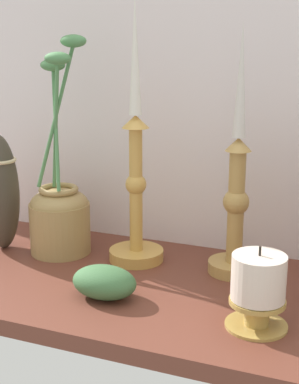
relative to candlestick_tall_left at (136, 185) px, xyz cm
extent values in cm
cube|color=brown|center=(11.66, -7.57, -13.88)|extent=(100.00, 36.00, 2.40)
cube|color=white|center=(11.66, 10.93, 19.82)|extent=(120.00, 2.00, 65.00)
cylinder|color=gold|center=(0.00, 0.00, -11.78)|extent=(8.88, 8.88, 1.80)
cylinder|color=gold|center=(0.00, 0.00, -0.88)|extent=(2.10, 2.10, 20.00)
sphere|color=gold|center=(0.00, 0.00, 0.12)|extent=(3.36, 3.36, 3.36)
cone|color=gold|center=(0.00, 0.00, 10.12)|extent=(4.30, 4.30, 2.00)
cone|color=white|center=(0.00, 0.00, 19.91)|extent=(1.98, 1.98, 17.57)
cylinder|color=#B78C49|center=(15.99, 1.02, -11.78)|extent=(7.91, 7.91, 1.80)
cylinder|color=#B78C49|center=(15.99, 1.02, -2.19)|extent=(2.49, 2.49, 17.39)
sphere|color=#B78C49|center=(15.99, 1.02, -1.32)|extent=(3.98, 3.98, 3.98)
cone|color=#B78C49|center=(15.99, 1.02, 7.51)|extent=(3.94, 3.94, 2.00)
cone|color=silver|center=(15.99, 1.02, 16.70)|extent=(1.96, 1.96, 16.39)
cylinder|color=#A1814C|center=(-13.36, -1.39, -8.41)|extent=(10.16, 10.16, 8.54)
ellipsoid|color=#A1814C|center=(-13.36, -1.39, -4.14)|extent=(9.66, 9.66, 4.83)
torus|color=#A1814C|center=(-13.36, -1.39, -1.72)|extent=(6.60, 6.60, 1.01)
cylinder|color=#4C834E|center=(-13.36, -1.39, 10.17)|extent=(6.77, 2.87, 23.07)
ellipsoid|color=#4C834E|center=(-10.27, -0.27, 22.07)|extent=(4.40, 2.80, 2.00)
cylinder|color=#4C834E|center=(-13.36, -1.39, 8.27)|extent=(4.11, 6.18, 19.13)
ellipsoid|color=#4C834E|center=(-15.15, 1.40, 18.26)|extent=(4.40, 2.80, 2.00)
cylinder|color=#4C834E|center=(-13.36, -1.39, 8.89)|extent=(3.32, 2.41, 21.10)
ellipsoid|color=#4C834E|center=(-12.00, -2.29, 19.50)|extent=(4.40, 2.80, 2.00)
cylinder|color=#B59144|center=(22.94, -14.95, -10.94)|extent=(3.17, 3.17, 3.49)
cylinder|color=#B59144|center=(22.94, -14.95, -12.28)|extent=(7.92, 7.92, 0.80)
cylinder|color=#B59144|center=(22.94, -14.95, -9.19)|extent=(7.13, 7.13, 0.60)
cylinder|color=beige|center=(22.94, -14.95, -5.94)|extent=(6.82, 6.82, 5.71)
cylinder|color=black|center=(22.94, -14.95, -2.49)|extent=(0.30, 0.30, 1.20)
ellipsoid|color=#3D352A|center=(-23.47, -3.45, -2.74)|extent=(6.29, 6.29, 19.88)
ellipsoid|color=#406D3F|center=(1.41, -14.54, -10.38)|extent=(9.39, 6.58, 4.60)
camera|label=1|loc=(35.13, -80.94, 22.88)|focal=53.88mm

